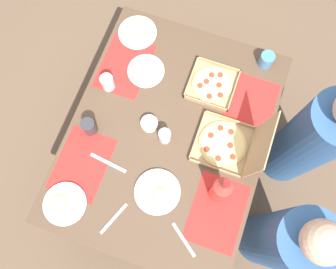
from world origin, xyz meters
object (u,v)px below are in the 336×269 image
object	(u,v)px
plate_near_right	(158,192)
cup_red	(89,127)
diner_right_seat	(282,240)
plate_middle	(137,33)
cup_dark	(165,136)
plate_near_left	(64,204)
diner_left_seat	(308,141)
soda_bottle	(221,189)
pizza_box_corner_right	(230,144)
condiment_bowl	(149,124)
plate_far_right	(146,71)
cup_spare	(108,82)
pizza_box_corner_left	(212,85)
cup_clear_right	(266,60)

from	to	relation	value
plate_near_right	cup_red	bearing A→B (deg)	-113.32
cup_red	diner_right_seat	distance (m)	1.22
cup_red	diner_right_seat	xyz separation A→B (m)	(0.19, 1.18, -0.28)
plate_middle	cup_dark	distance (m)	0.66
plate_near_left	diner_left_seat	xyz separation A→B (m)	(-0.82, 1.15, -0.23)
plate_middle	soda_bottle	size ratio (longest dim) A/B	0.69
pizza_box_corner_right	plate_near_left	world-z (taller)	pizza_box_corner_right
plate_near_left	condiment_bowl	size ratio (longest dim) A/B	2.40
cup_dark	condiment_bowl	size ratio (longest dim) A/B	0.98
plate_far_right	plate_near_left	distance (m)	0.83
soda_bottle	cup_spare	bearing A→B (deg)	-115.99
condiment_bowl	diner_left_seat	xyz separation A→B (m)	(-0.28, 0.89, -0.24)
plate_near_left	plate_middle	world-z (taller)	same
diner_left_seat	diner_right_seat	size ratio (longest dim) A/B	1.03
plate_near_right	soda_bottle	xyz separation A→B (m)	(-0.10, 0.28, 0.12)
diner_left_seat	cup_red	bearing A→B (deg)	-70.61
condiment_bowl	cup_red	bearing A→B (deg)	-65.39
plate_far_right	plate_middle	bearing A→B (deg)	-148.08
cup_red	cup_dark	bearing A→B (deg)	102.62
pizza_box_corner_right	plate_near_left	xyz separation A→B (m)	(0.56, -0.69, -0.04)
pizza_box_corner_left	plate_far_right	xyz separation A→B (m)	(0.05, -0.38, -0.00)
pizza_box_corner_right	plate_middle	distance (m)	0.85
diner_left_seat	pizza_box_corner_left	bearing A→B (deg)	-94.45
plate_near_right	cup_spare	size ratio (longest dim) A/B	2.41
cup_spare	cup_dark	bearing A→B (deg)	65.48
cup_spare	pizza_box_corner_left	bearing A→B (deg)	110.09
pizza_box_corner_right	diner_left_seat	xyz separation A→B (m)	(-0.26, 0.45, -0.26)
diner_right_seat	plate_near_left	bearing A→B (deg)	-79.17
pizza_box_corner_left	cup_dark	size ratio (longest dim) A/B	2.84
plate_near_right	cup_clear_right	distance (m)	0.95
cup_spare	cup_red	world-z (taller)	cup_red
pizza_box_corner_right	diner_left_seat	bearing A→B (deg)	119.51
cup_red	cup_clear_right	bearing A→B (deg)	131.98
condiment_bowl	diner_right_seat	distance (m)	0.98
soda_bottle	diner_right_seat	bearing A→B (deg)	78.12
plate_near_right	pizza_box_corner_right	bearing A→B (deg)	142.49
condiment_bowl	cup_spare	bearing A→B (deg)	-115.07
plate_far_right	cup_red	xyz separation A→B (m)	(0.42, -0.15, 0.04)
plate_middle	cup_red	bearing A→B (deg)	-1.93
condiment_bowl	diner_right_seat	bearing A→B (deg)	70.35
pizza_box_corner_right	cup_clear_right	bearing A→B (deg)	174.77
pizza_box_corner_left	cup_dark	distance (m)	0.41
plate_near_left	plate_middle	size ratio (longest dim) A/B	0.98
diner_left_seat	cup_clear_right	bearing A→B (deg)	-124.72
pizza_box_corner_right	pizza_box_corner_left	xyz separation A→B (m)	(-0.31, -0.19, -0.04)
plate_near_right	cup_dark	world-z (taller)	cup_dark
plate_near_left	cup_spare	size ratio (longest dim) A/B	2.24
plate_middle	cup_red	size ratio (longest dim) A/B	2.15
cup_dark	plate_far_right	bearing A→B (deg)	-144.72
cup_clear_right	diner_right_seat	bearing A→B (deg)	24.65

